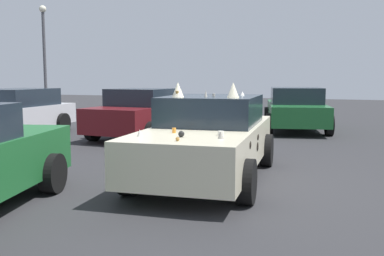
% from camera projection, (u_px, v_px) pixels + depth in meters
% --- Properties ---
extents(ground_plane, '(60.00, 60.00, 0.00)m').
position_uv_depth(ground_plane, '(208.00, 179.00, 7.77)').
color(ground_plane, '#2D2D30').
extents(art_car_decorated, '(4.61, 2.31, 1.72)m').
position_uv_depth(art_car_decorated, '(209.00, 137.00, 7.75)').
color(art_car_decorated, beige).
rests_on(art_car_decorated, ground).
extents(parked_sedan_row_back_far, '(4.06, 2.19, 1.46)m').
position_uv_depth(parked_sedan_row_back_far, '(142.00, 113.00, 13.04)').
color(parked_sedan_row_back_far, '#5B1419').
rests_on(parked_sedan_row_back_far, ground).
extents(parked_sedan_near_left, '(4.51, 2.20, 1.45)m').
position_uv_depth(parked_sedan_near_left, '(13.00, 112.00, 13.25)').
color(parked_sedan_near_left, silver).
rests_on(parked_sedan_near_left, ground).
extents(parked_sedan_row_back_center, '(4.82, 2.73, 1.45)m').
position_uv_depth(parked_sedan_row_back_center, '(296.00, 109.00, 14.85)').
color(parked_sedan_row_back_center, '#1E602D').
rests_on(parked_sedan_row_back_center, ground).
extents(lot_lamp_post, '(0.28, 0.28, 4.63)m').
position_uv_depth(lot_lamp_post, '(44.00, 53.00, 17.37)').
color(lot_lamp_post, '#4C4C51').
rests_on(lot_lamp_post, ground).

